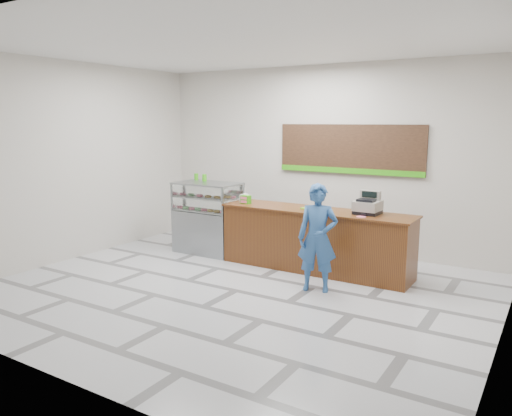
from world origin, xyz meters
The scene contains 16 objects.
floor centered at (0.00, 0.00, 0.00)m, with size 7.00×7.00×0.00m, color silver.
back_wall centered at (0.00, 3.00, 1.75)m, with size 7.00×7.00×0.00m, color beige.
ceiling centered at (0.00, 0.00, 3.50)m, with size 7.00×7.00×0.00m, color silver.
sales_counter centered at (0.55, 1.55, 0.52)m, with size 3.26×0.76×1.03m.
display_case centered at (-1.67, 1.55, 0.68)m, with size 1.22×0.72×1.33m.
menu_board centered at (0.55, 2.96, 1.93)m, with size 2.80×0.06×0.90m.
cash_register centered at (1.40, 1.62, 1.16)m, with size 0.39×0.41×0.36m.
card_terminal centered at (1.42, 1.47, 1.05)m, with size 0.07×0.15×0.04m, color black.
serving_tray centered at (0.52, 1.55, 1.04)m, with size 0.41×0.34×0.02m.
napkin_box centered at (-0.95, 1.70, 1.09)m, with size 0.13×0.13×0.11m, color white.
straw_cup centered at (-0.94, 1.73, 1.09)m, with size 0.08×0.08×0.13m, color silver.
promo_box centered at (-0.75, 1.44, 1.10)m, with size 0.17×0.11×0.15m, color #36A512.
donut_decal centered at (1.40, 1.33, 1.03)m, with size 0.14×0.14×0.00m, color pink.
green_cup_left centered at (-2.13, 1.80, 1.39)m, with size 0.08×0.08×0.12m, color #36A512.
green_cup_right centered at (-1.85, 1.70, 1.40)m, with size 0.08×0.08×0.13m, color #36A512.
customer centered at (1.00, 0.66, 0.79)m, with size 0.58×0.38×1.58m, color #2A5590.
Camera 1 is at (3.95, -5.81, 2.47)m, focal length 35.00 mm.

